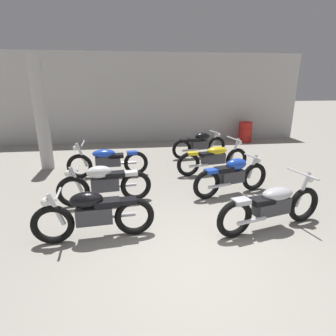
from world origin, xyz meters
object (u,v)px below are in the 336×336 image
(motorcycle_right_row_1, at_px, (232,175))
(support_pillar, at_px, (41,114))
(motorcycle_right_row_3, at_px, (200,144))
(motorcycle_right_row_0, at_px, (272,205))
(motorcycle_left_row_1, at_px, (105,183))
(oil_drum, at_px, (245,132))
(motorcycle_left_row_0, at_px, (94,214))
(motorcycle_right_row_2, at_px, (214,158))
(motorcycle_left_row_2, at_px, (108,161))

(motorcycle_right_row_1, bearing_deg, support_pillar, 151.06)
(support_pillar, bearing_deg, motorcycle_right_row_3, 6.92)
(motorcycle_right_row_0, bearing_deg, motorcycle_left_row_1, 153.77)
(motorcycle_right_row_0, height_order, oil_drum, motorcycle_right_row_0)
(motorcycle_left_row_0, height_order, motorcycle_right_row_1, same)
(motorcycle_left_row_1, xyz_separation_m, motorcycle_right_row_1, (2.84, 0.11, 0.00))
(motorcycle_right_row_2, distance_m, motorcycle_right_row_3, 1.70)
(motorcycle_left_row_0, bearing_deg, motorcycle_left_row_1, 87.51)
(support_pillar, relative_size, motorcycle_right_row_2, 1.49)
(motorcycle_left_row_0, distance_m, motorcycle_right_row_0, 3.04)
(motorcycle_right_row_3, height_order, oil_drum, motorcycle_right_row_3)
(motorcycle_right_row_3, relative_size, oil_drum, 2.29)
(motorcycle_right_row_2, bearing_deg, motorcycle_right_row_1, -91.01)
(motorcycle_left_row_0, bearing_deg, oil_drum, 51.43)
(motorcycle_right_row_1, bearing_deg, motorcycle_right_row_2, 88.99)
(motorcycle_right_row_1, bearing_deg, motorcycle_left_row_0, -152.77)
(support_pillar, xyz_separation_m, motorcycle_left_row_2, (1.84, -0.98, -1.15))
(motorcycle_right_row_3, xyz_separation_m, oil_drum, (2.52, 2.16, -0.03))
(support_pillar, bearing_deg, motorcycle_left_row_2, -28.02)
(motorcycle_left_row_2, height_order, oil_drum, motorcycle_left_row_2)
(motorcycle_left_row_2, distance_m, motorcycle_right_row_3, 3.34)
(motorcycle_left_row_1, height_order, motorcycle_left_row_2, motorcycle_left_row_2)
(motorcycle_right_row_2, xyz_separation_m, motorcycle_right_row_3, (0.03, 1.70, 0.01))
(support_pillar, height_order, motorcycle_right_row_2, support_pillar)
(motorcycle_right_row_1, xyz_separation_m, motorcycle_right_row_2, (0.03, 1.51, -0.01))
(support_pillar, distance_m, motorcycle_right_row_2, 5.04)
(oil_drum, bearing_deg, motorcycle_right_row_3, -139.34)
(support_pillar, xyz_separation_m, motorcycle_right_row_2, (4.77, -1.12, -1.15))
(motorcycle_left_row_2, height_order, motorcycle_right_row_2, same)
(motorcycle_left_row_2, relative_size, motorcycle_right_row_3, 1.11)
(motorcycle_right_row_0, bearing_deg, motorcycle_right_row_1, 95.12)
(motorcycle_left_row_2, xyz_separation_m, oil_drum, (5.48, 3.73, -0.03))
(motorcycle_left_row_0, relative_size, oil_drum, 2.32)
(motorcycle_right_row_0, xyz_separation_m, motorcycle_right_row_2, (-0.11, 3.08, 0.00))
(motorcycle_left_row_1, distance_m, motorcycle_left_row_2, 1.75)
(motorcycle_left_row_0, height_order, motorcycle_right_row_0, motorcycle_right_row_0)
(motorcycle_left_row_2, bearing_deg, support_pillar, 151.98)
(motorcycle_right_row_3, bearing_deg, support_pillar, -173.08)
(motorcycle_left_row_0, xyz_separation_m, oil_drum, (5.47, 6.87, -0.03))
(support_pillar, xyz_separation_m, motorcycle_right_row_0, (4.89, -4.20, -1.15))
(motorcycle_left_row_1, bearing_deg, motorcycle_right_row_0, -26.23)
(motorcycle_left_row_0, height_order, oil_drum, motorcycle_left_row_0)
(motorcycle_right_row_0, relative_size, motorcycle_right_row_2, 0.99)
(support_pillar, xyz_separation_m, oil_drum, (7.32, 2.75, -1.18))
(motorcycle_right_row_0, xyz_separation_m, oil_drum, (2.43, 6.95, -0.03))
(motorcycle_left_row_2, relative_size, motorcycle_right_row_0, 1.02)
(support_pillar, xyz_separation_m, motorcycle_left_row_0, (1.85, -4.12, -1.14))
(motorcycle_right_row_0, height_order, motorcycle_right_row_3, motorcycle_right_row_0)
(motorcycle_right_row_2, height_order, motorcycle_right_row_3, motorcycle_right_row_2)
(motorcycle_left_row_0, height_order, motorcycle_right_row_2, motorcycle_right_row_2)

